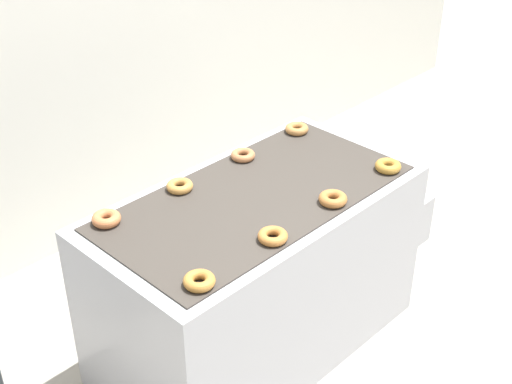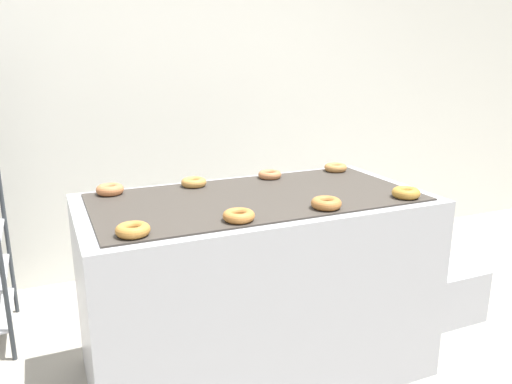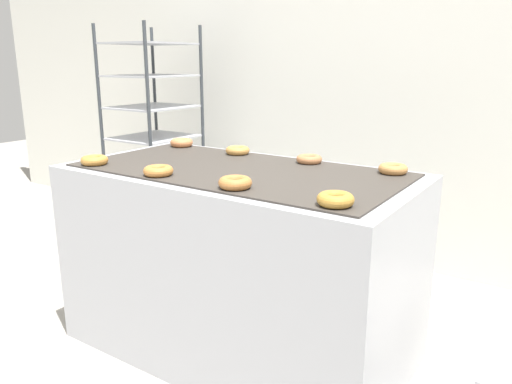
{
  "view_description": "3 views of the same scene",
  "coord_description": "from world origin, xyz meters",
  "px_view_note": "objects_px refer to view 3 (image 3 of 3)",
  "views": [
    {
      "loc": [
        -1.99,
        -1.27,
        2.63
      ],
      "look_at": [
        0.0,
        0.67,
        0.92
      ],
      "focal_mm": 50.0,
      "sensor_mm": 36.0,
      "label": 1
    },
    {
      "loc": [
        -0.88,
        -1.36,
        1.53
      ],
      "look_at": [
        0.0,
        0.67,
        0.92
      ],
      "focal_mm": 35.0,
      "sensor_mm": 36.0,
      "label": 2
    },
    {
      "loc": [
        1.29,
        -1.12,
        1.38
      ],
      "look_at": [
        0.0,
        0.82,
        0.76
      ],
      "focal_mm": 35.0,
      "sensor_mm": 36.0,
      "label": 3
    }
  ],
  "objects_px": {
    "fryer_machine": "(239,262)",
    "donut_near_midleft": "(158,171)",
    "donut_far_midright": "(309,159)",
    "donut_far_right": "(393,169)",
    "donut_near_right": "(335,199)",
    "donut_near_midright": "(235,183)",
    "baking_rack_cart": "(154,137)",
    "donut_far_left": "(182,143)",
    "donut_far_midleft": "(238,150)",
    "donut_near_left": "(94,160)"
  },
  "relations": [
    {
      "from": "donut_far_left",
      "to": "donut_near_midright",
      "type": "bearing_deg",
      "value": -36.35
    },
    {
      "from": "donut_far_left",
      "to": "donut_far_right",
      "type": "distance_m",
      "value": 1.23
    },
    {
      "from": "fryer_machine",
      "to": "baking_rack_cart",
      "type": "relative_size",
      "value": 0.99
    },
    {
      "from": "donut_near_left",
      "to": "donut_near_right",
      "type": "bearing_deg",
      "value": 0.22
    },
    {
      "from": "donut_near_midright",
      "to": "donut_far_midright",
      "type": "distance_m",
      "value": 0.59
    },
    {
      "from": "baking_rack_cart",
      "to": "donut_near_right",
      "type": "relative_size",
      "value": 12.7
    },
    {
      "from": "donut_near_right",
      "to": "donut_far_midleft",
      "type": "height_order",
      "value": "donut_near_right"
    },
    {
      "from": "donut_far_left",
      "to": "donut_far_right",
      "type": "relative_size",
      "value": 1.01
    },
    {
      "from": "donut_near_midleft",
      "to": "donut_near_midright",
      "type": "xyz_separation_m",
      "value": [
        0.4,
        0.0,
        0.0
      ]
    },
    {
      "from": "donut_far_midleft",
      "to": "donut_far_right",
      "type": "xyz_separation_m",
      "value": [
        0.83,
        0.01,
        0.0
      ]
    },
    {
      "from": "donut_near_right",
      "to": "donut_far_midright",
      "type": "distance_m",
      "value": 0.72
    },
    {
      "from": "donut_far_left",
      "to": "donut_far_midleft",
      "type": "bearing_deg",
      "value": -2.01
    },
    {
      "from": "baking_rack_cart",
      "to": "donut_near_right",
      "type": "distance_m",
      "value": 2.29
    },
    {
      "from": "donut_near_midleft",
      "to": "donut_far_midright",
      "type": "relative_size",
      "value": 1.04
    },
    {
      "from": "donut_near_left",
      "to": "donut_far_left",
      "type": "distance_m",
      "value": 0.6
    },
    {
      "from": "baking_rack_cart",
      "to": "donut_far_right",
      "type": "relative_size",
      "value": 12.94
    },
    {
      "from": "donut_near_right",
      "to": "donut_far_left",
      "type": "height_order",
      "value": "donut_far_left"
    },
    {
      "from": "fryer_machine",
      "to": "donut_near_midleft",
      "type": "height_order",
      "value": "donut_near_midleft"
    },
    {
      "from": "donut_near_midleft",
      "to": "donut_far_midright",
      "type": "bearing_deg",
      "value": 55.16
    },
    {
      "from": "baking_rack_cart",
      "to": "donut_near_right",
      "type": "bearing_deg",
      "value": -29.66
    },
    {
      "from": "fryer_machine",
      "to": "donut_near_midleft",
      "type": "distance_m",
      "value": 0.59
    },
    {
      "from": "donut_near_midleft",
      "to": "donut_far_right",
      "type": "height_order",
      "value": "same"
    },
    {
      "from": "baking_rack_cart",
      "to": "donut_near_left",
      "type": "bearing_deg",
      "value": -56.4
    },
    {
      "from": "donut_near_left",
      "to": "donut_far_right",
      "type": "relative_size",
      "value": 1.0
    },
    {
      "from": "donut_far_left",
      "to": "donut_far_midleft",
      "type": "height_order",
      "value": "donut_far_left"
    },
    {
      "from": "donut_near_right",
      "to": "donut_far_midright",
      "type": "xyz_separation_m",
      "value": [
        -0.41,
        0.59,
        -0.0
      ]
    },
    {
      "from": "donut_near_left",
      "to": "donut_far_left",
      "type": "relative_size",
      "value": 0.99
    },
    {
      "from": "donut_near_midright",
      "to": "donut_far_left",
      "type": "height_order",
      "value": "donut_far_left"
    },
    {
      "from": "baking_rack_cart",
      "to": "donut_near_left",
      "type": "xyz_separation_m",
      "value": [
        0.76,
        -1.14,
        0.1
      ]
    },
    {
      "from": "fryer_machine",
      "to": "donut_near_midleft",
      "type": "relative_size",
      "value": 12.56
    },
    {
      "from": "donut_near_left",
      "to": "donut_near_right",
      "type": "relative_size",
      "value": 0.98
    },
    {
      "from": "donut_near_right",
      "to": "donut_near_midleft",
      "type": "bearing_deg",
      "value": -179.83
    },
    {
      "from": "fryer_machine",
      "to": "baking_rack_cart",
      "type": "height_order",
      "value": "baking_rack_cart"
    },
    {
      "from": "donut_far_right",
      "to": "donut_far_midleft",
      "type": "bearing_deg",
      "value": -179.62
    },
    {
      "from": "baking_rack_cart",
      "to": "donut_far_midright",
      "type": "xyz_separation_m",
      "value": [
        1.58,
        -0.54,
        0.1
      ]
    },
    {
      "from": "donut_far_midleft",
      "to": "donut_near_midright",
      "type": "bearing_deg",
      "value": -54.96
    },
    {
      "from": "baking_rack_cart",
      "to": "donut_far_midright",
      "type": "relative_size",
      "value": 13.17
    },
    {
      "from": "donut_near_midleft",
      "to": "donut_far_left",
      "type": "relative_size",
      "value": 1.0
    },
    {
      "from": "donut_near_midleft",
      "to": "donut_near_midright",
      "type": "bearing_deg",
      "value": 0.71
    },
    {
      "from": "donut_far_midright",
      "to": "baking_rack_cart",
      "type": "bearing_deg",
      "value": 160.97
    },
    {
      "from": "donut_near_left",
      "to": "donut_near_midleft",
      "type": "distance_m",
      "value": 0.41
    },
    {
      "from": "donut_near_midleft",
      "to": "donut_near_right",
      "type": "height_order",
      "value": "donut_near_right"
    },
    {
      "from": "donut_far_midleft",
      "to": "donut_far_midright",
      "type": "bearing_deg",
      "value": 0.56
    },
    {
      "from": "donut_far_right",
      "to": "donut_near_right",
      "type": "bearing_deg",
      "value": -89.74
    },
    {
      "from": "donut_near_right",
      "to": "donut_near_midright",
      "type": "bearing_deg",
      "value": 179.66
    },
    {
      "from": "donut_near_midright",
      "to": "donut_far_midleft",
      "type": "distance_m",
      "value": 0.71
    },
    {
      "from": "donut_near_left",
      "to": "donut_far_left",
      "type": "bearing_deg",
      "value": 89.72
    },
    {
      "from": "donut_far_midright",
      "to": "donut_far_right",
      "type": "xyz_separation_m",
      "value": [
        0.41,
        0.0,
        0.0
      ]
    },
    {
      "from": "donut_near_midleft",
      "to": "donut_far_left",
      "type": "xyz_separation_m",
      "value": [
        -0.41,
        0.6,
        0.0
      ]
    },
    {
      "from": "donut_near_left",
      "to": "donut_far_left",
      "type": "height_order",
      "value": "donut_far_left"
    }
  ]
}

